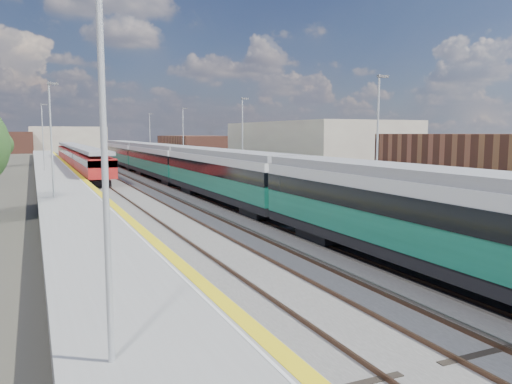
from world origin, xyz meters
TOP-DOWN VIEW (x-y plane):
  - ground at (0.00, 50.00)m, footprint 320.00×320.00m
  - ballast_bed at (-2.25, 52.50)m, footprint 10.50×155.00m
  - tracks at (-1.65, 54.18)m, footprint 8.96×160.00m
  - platform_right at (5.28, 52.49)m, footprint 4.70×155.00m
  - platform_left at (-9.05, 52.49)m, footprint 4.30×155.00m
  - buildings at (-18.12, 138.60)m, footprint 72.00×185.50m
  - green_train at (1.50, 43.63)m, footprint 3.03×84.37m
  - red_train at (-5.50, 73.63)m, footprint 2.69×54.59m
  - tree_d at (24.17, 63.45)m, footprint 4.98×4.98m

SIDE VIEW (x-z plane):
  - ground at x=0.00m, z-range 0.00..0.00m
  - ballast_bed at x=-2.25m, z-range 0.00..0.06m
  - tracks at x=-1.65m, z-range 0.02..0.19m
  - platform_left at x=-9.05m, z-range -3.74..4.78m
  - platform_right at x=5.28m, z-range -3.72..4.80m
  - red_train at x=-5.50m, z-range 0.31..3.70m
  - green_train at x=1.50m, z-range 0.68..4.02m
  - tree_d at x=24.17m, z-range 0.87..7.62m
  - buildings at x=-18.12m, z-range -9.30..30.70m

